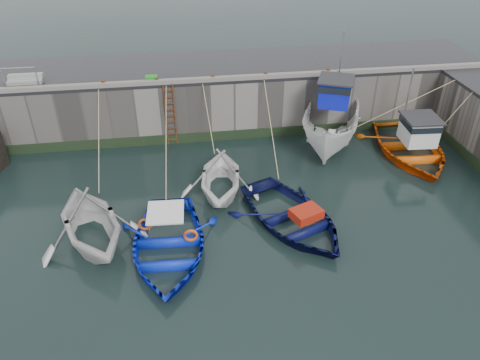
{
  "coord_description": "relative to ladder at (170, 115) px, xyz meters",
  "views": [
    {
      "loc": [
        -1.69,
        -11.45,
        11.48
      ],
      "look_at": [
        0.63,
        4.21,
        1.2
      ],
      "focal_mm": 35.0,
      "sensor_mm": 36.0,
      "label": 1
    }
  ],
  "objects": [
    {
      "name": "ground",
      "position": [
        2.0,
        -9.91,
        -1.59
      ],
      "size": [
        120.0,
        120.0,
        0.0
      ],
      "primitive_type": "plane",
      "color": "black",
      "rests_on": "ground"
    },
    {
      "name": "quay_back",
      "position": [
        2.0,
        2.59,
        -0.09
      ],
      "size": [
        30.0,
        5.0,
        3.0
      ],
      "primitive_type": "cube",
      "color": "slate",
      "rests_on": "ground"
    },
    {
      "name": "road_back",
      "position": [
        2.0,
        2.59,
        1.49
      ],
      "size": [
        30.0,
        5.0,
        0.16
      ],
      "primitive_type": "cube",
      "color": "black",
      "rests_on": "quay_back"
    },
    {
      "name": "kerb_back",
      "position": [
        2.0,
        0.24,
        1.67
      ],
      "size": [
        30.0,
        0.3,
        0.2
      ],
      "primitive_type": "cube",
      "color": "slate",
      "rests_on": "road_back"
    },
    {
      "name": "algae_back",
      "position": [
        2.0,
        0.05,
        -1.34
      ],
      "size": [
        30.0,
        0.08,
        0.5
      ],
      "primitive_type": "cube",
      "color": "black",
      "rests_on": "ground"
    },
    {
      "name": "ladder",
      "position": [
        0.0,
        0.0,
        0.0
      ],
      "size": [
        0.51,
        0.08,
        3.2
      ],
      "color": "#3F1E0F",
      "rests_on": "ground"
    },
    {
      "name": "boat_near_white",
      "position": [
        -3.13,
        -7.27,
        -1.59
      ],
      "size": [
        5.62,
        5.99,
        2.54
      ],
      "primitive_type": "imported",
      "rotation": [
        0.0,
        0.0,
        0.37
      ],
      "color": "silver",
      "rests_on": "ground"
    },
    {
      "name": "boat_near_white_rope",
      "position": [
        -3.13,
        -2.34,
        -1.59
      ],
      "size": [
        0.04,
        5.51,
        3.1
      ],
      "primitive_type": null,
      "color": "tan",
      "rests_on": "ground"
    },
    {
      "name": "boat_near_blue",
      "position": [
        -0.39,
        -8.27,
        -1.59
      ],
      "size": [
        4.3,
        5.8,
        1.16
      ],
      "primitive_type": "imported",
      "rotation": [
        0.0,
        0.0,
        -0.06
      ],
      "color": "#0D28C6",
      "rests_on": "ground"
    },
    {
      "name": "boat_near_blue_rope",
      "position": [
        -0.39,
        -2.84,
        -1.59
      ],
      "size": [
        0.04,
        6.4,
        3.1
      ],
      "primitive_type": null,
      "color": "tan",
      "rests_on": "ground"
    },
    {
      "name": "boat_near_blacktrim",
      "position": [
        1.94,
        -4.69,
        -1.59
      ],
      "size": [
        4.3,
        4.79,
        2.26
      ],
      "primitive_type": "imported",
      "rotation": [
        0.0,
        0.0,
        -0.15
      ],
      "color": "white",
      "rests_on": "ground"
    },
    {
      "name": "boat_near_blacktrim_rope",
      "position": [
        1.94,
        -1.05,
        -1.59
      ],
      "size": [
        0.04,
        3.46,
        3.1
      ],
      "primitive_type": null,
      "color": "tan",
      "rests_on": "ground"
    },
    {
      "name": "boat_near_navy",
      "position": [
        4.47,
        -7.31,
        -1.59
      ],
      "size": [
        5.72,
        6.58,
        1.14
      ],
      "primitive_type": "imported",
      "rotation": [
        0.0,
        0.0,
        0.39
      ],
      "color": "#090E3E",
      "rests_on": "ground"
    },
    {
      "name": "boat_near_navy_rope",
      "position": [
        4.47,
        -2.36,
        -1.59
      ],
      "size": [
        0.04,
        5.54,
        3.1
      ],
      "primitive_type": null,
      "color": "tan",
      "rests_on": "ground"
    },
    {
      "name": "boat_far_white",
      "position": [
        7.98,
        -1.11,
        -0.44
      ],
      "size": [
        5.29,
        7.6,
        5.75
      ],
      "rotation": [
        0.0,
        0.0,
        -0.41
      ],
      "color": "white",
      "rests_on": "ground"
    },
    {
      "name": "boat_far_orange",
      "position": [
        11.5,
        -2.69,
        -1.18
      ],
      "size": [
        4.83,
        6.49,
        4.29
      ],
      "rotation": [
        0.0,
        0.0,
        -0.06
      ],
      "color": "#EB5E0C",
      "rests_on": "ground"
    },
    {
      "name": "fish_crate",
      "position": [
        -0.75,
        0.53,
        1.72
      ],
      "size": [
        0.58,
        0.43,
        0.31
      ],
      "primitive_type": "cube",
      "rotation": [
        0.0,
        0.0,
        -0.03
      ],
      "color": "#17831B",
      "rests_on": "road_back"
    },
    {
      "name": "railing",
      "position": [
        -6.75,
        1.33,
        1.77
      ],
      "size": [
        1.6,
        1.05,
        1.0
      ],
      "color": "#A5A8AD",
      "rests_on": "road_back"
    },
    {
      "name": "bollard_a",
      "position": [
        -3.0,
        0.34,
        1.71
      ],
      "size": [
        0.18,
        0.18,
        0.28
      ],
      "primitive_type": "cylinder",
      "color": "#3F1E0F",
      "rests_on": "road_back"
    },
    {
      "name": "bollard_b",
      "position": [
        -0.5,
        0.34,
        1.71
      ],
      "size": [
        0.18,
        0.18,
        0.28
      ],
      "primitive_type": "cylinder",
      "color": "#3F1E0F",
      "rests_on": "road_back"
    },
    {
      "name": "bollard_c",
      "position": [
        2.2,
        0.34,
        1.71
      ],
      "size": [
        0.18,
        0.18,
        0.28
      ],
      "primitive_type": "cylinder",
      "color": "#3F1E0F",
      "rests_on": "road_back"
    },
    {
      "name": "bollard_d",
      "position": [
        4.8,
        0.34,
        1.71
      ],
      "size": [
        0.18,
        0.18,
        0.28
      ],
      "primitive_type": "cylinder",
      "color": "#3F1E0F",
      "rests_on": "road_back"
    },
    {
      "name": "bollard_e",
      "position": [
        8.0,
        0.34,
        1.71
      ],
      "size": [
        0.18,
        0.18,
        0.28
      ],
      "primitive_type": "cylinder",
      "color": "#3F1E0F",
      "rests_on": "road_back"
    }
  ]
}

